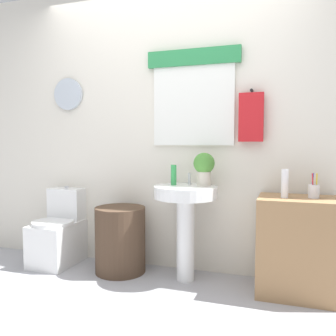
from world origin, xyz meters
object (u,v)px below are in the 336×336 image
Objects in this scene: wooden_cabinet at (298,246)px; toothbrush_cup at (314,191)px; laundry_hamper at (120,240)px; toilet at (59,234)px; lotion_bottle at (285,183)px; pedestal_sink at (186,209)px; soap_bottle at (174,175)px; potted_plant at (204,167)px.

toothbrush_cup is at bearing 11.00° from wooden_cabinet.
toilet is at bearing 177.28° from laundry_hamper.
lotion_bottle is (2.04, -0.07, 0.57)m from toilet.
pedestal_sink is (1.27, -0.03, 0.32)m from toilet.
toilet is at bearing -179.07° from soap_bottle.
lotion_bottle is at bearing -158.70° from wooden_cabinet.
potted_plant reaches higher than pedestal_sink.
pedestal_sink is 4.65× the size of soap_bottle.
laundry_hamper is 1.66m from toothbrush_cup.
lotion_bottle reaches higher than pedestal_sink.
soap_bottle is (-1.00, 0.05, 0.51)m from wooden_cabinet.
laundry_hamper is at bearing -2.72° from toilet.
laundry_hamper is at bearing -174.08° from soap_bottle.
laundry_hamper is at bearing -179.28° from toothbrush_cup.
potted_plant is (1.41, 0.03, 0.68)m from toilet.
toilet is at bearing -178.84° from potted_plant.
wooden_cabinet is at bearing -0.84° from toilet.
toilet is 2.62× the size of potted_plant.
soap_bottle is 1.11m from toothbrush_cup.
soap_bottle reaches higher than toilet.
wooden_cabinet is 0.49m from lotion_bottle.
pedestal_sink is at bearing -178.84° from toothbrush_cup.
pedestal_sink is at bearing -1.42° from toilet.
lotion_bottle is at bearing -163.72° from toothbrush_cup.
potted_plant is (0.74, 0.06, 0.66)m from laundry_hamper.
toothbrush_cup is at bearing 0.72° from laundry_hamper.
laundry_hamper is at bearing 180.00° from pedestal_sink.
potted_plant reaches higher than laundry_hamper.
laundry_hamper is 2.11× the size of potted_plant.
pedestal_sink reaches higher than toilet.
wooden_cabinet reaches higher than laundry_hamper.
potted_plant reaches higher than wooden_cabinet.
laundry_hamper is 2.70× the size of lotion_bottle.
lotion_bottle is (0.90, -0.09, -0.03)m from soap_bottle.
potted_plant is at bearing 1.16° from toilet.
wooden_cabinet is at bearing 0.00° from pedestal_sink.
toilet is 1.29m from soap_bottle.
pedestal_sink is at bearing 177.05° from lotion_bottle.
lotion_bottle is (1.38, -0.04, 0.56)m from laundry_hamper.
toilet is 0.91× the size of pedestal_sink.
lotion_bottle is at bearing -8.93° from potted_plant.
toothbrush_cup reaches higher than toilet.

